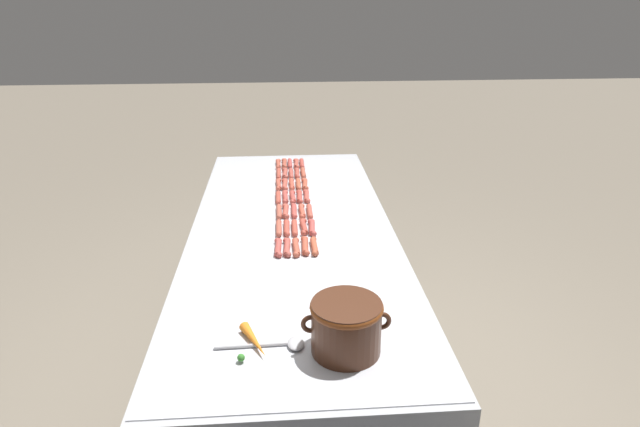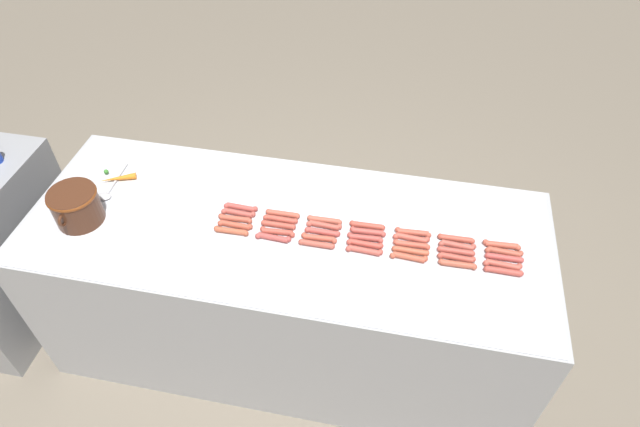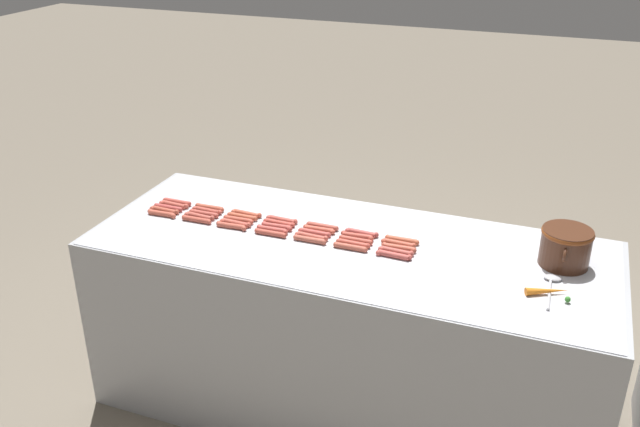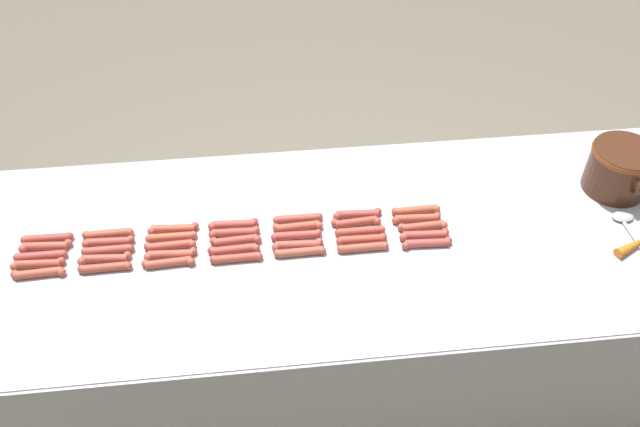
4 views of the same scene
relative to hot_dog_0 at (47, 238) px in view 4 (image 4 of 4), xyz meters
name	(u,v)px [view 4 (image 4 of 4)]	position (x,y,z in m)	size (l,w,h in m)	color
ground_plane	(344,392)	(0.08, 0.93, -0.91)	(20.00, 20.00, 0.00)	#756B5B
griddle_counter	(347,325)	(0.08, 0.93, -0.46)	(0.90, 2.33, 0.90)	#ADAFB5
hot_dog_0	(47,238)	(0.00, 0.00, 0.00)	(0.03, 0.16, 0.03)	#AF453A
hot_dog_1	(108,234)	(0.00, 0.18, 0.00)	(0.03, 0.16, 0.03)	#AF503B
hot_dog_2	(173,229)	(0.00, 0.38, 0.00)	(0.03, 0.16, 0.03)	#B44F39
hot_dog_3	(233,224)	(0.00, 0.57, 0.00)	(0.03, 0.16, 0.03)	#B54B40
hot_dog_4	(298,218)	(0.00, 0.77, 0.00)	(0.03, 0.16, 0.03)	#AE4C3E
hot_dog_5	(357,214)	(0.00, 0.96, 0.00)	(0.03, 0.16, 0.03)	#AF4742
hot_dog_6	(416,210)	(0.00, 1.15, 0.00)	(0.03, 0.16, 0.03)	#B45339
hot_dog_7	(46,246)	(0.03, 0.00, 0.00)	(0.04, 0.16, 0.03)	#B64F41
hot_dog_8	(108,242)	(0.04, 0.19, 0.00)	(0.03, 0.16, 0.03)	#AD483B
hot_dog_9	(171,237)	(0.04, 0.38, 0.00)	(0.03, 0.16, 0.03)	#B55239
hot_dog_10	(234,232)	(0.04, 0.57, 0.00)	(0.03, 0.16, 0.03)	#B34539
hot_dog_11	(298,226)	(0.03, 0.77, 0.00)	(0.03, 0.16, 0.03)	#B94E3B
hot_dog_12	(356,222)	(0.03, 0.95, 0.00)	(0.03, 0.16, 0.03)	#AD4639
hot_dog_13	(416,218)	(0.04, 1.14, 0.00)	(0.03, 0.16, 0.03)	#B24D38
hot_dog_14	(40,256)	(0.07, -0.01, 0.00)	(0.03, 0.16, 0.03)	#B44540
hot_dog_15	(108,250)	(0.07, 0.19, 0.00)	(0.03, 0.16, 0.03)	#AD483D
hot_dog_16	(170,245)	(0.07, 0.38, 0.00)	(0.03, 0.16, 0.03)	#B54C3A
hot_dog_17	(236,240)	(0.07, 0.57, 0.00)	(0.03, 0.16, 0.03)	#AF463E
hot_dog_18	(297,235)	(0.07, 0.76, 0.00)	(0.03, 0.16, 0.03)	#B34740
hot_dog_19	(360,231)	(0.07, 0.96, 0.00)	(0.03, 0.16, 0.03)	#AE4839
hot_dog_20	(423,226)	(0.07, 1.15, 0.00)	(0.03, 0.16, 0.03)	#B1503C
hot_dog_21	(38,264)	(0.11, -0.01, 0.00)	(0.03, 0.16, 0.03)	#AB4D3A
hot_dog_22	(105,259)	(0.11, 0.19, 0.00)	(0.04, 0.16, 0.03)	#AD4E42
hot_dog_23	(171,254)	(0.11, 0.38, 0.00)	(0.03, 0.16, 0.03)	#B64F40
hot_dog_24	(234,249)	(0.11, 0.57, 0.00)	(0.03, 0.16, 0.03)	#B24840
hot_dog_25	(298,245)	(0.11, 0.76, 0.00)	(0.03, 0.16, 0.03)	#B24E41
hot_dog_26	(362,239)	(0.11, 0.96, 0.00)	(0.03, 0.16, 0.03)	#B2483A
hot_dog_27	(424,235)	(0.11, 1.15, 0.00)	(0.03, 0.16, 0.03)	#AD4B42
hot_dog_28	(38,273)	(0.14, 0.00, 0.00)	(0.03, 0.16, 0.03)	#B9513D
hot_dog_29	(105,268)	(0.14, 0.19, 0.00)	(0.03, 0.16, 0.03)	#AD4838
hot_dog_30	(168,263)	(0.14, 0.38, 0.00)	(0.03, 0.16, 0.03)	#B14C3B
hot_dog_31	(236,258)	(0.15, 0.57, 0.00)	(0.03, 0.16, 0.03)	#AF4738
hot_dog_32	(300,252)	(0.14, 0.76, 0.00)	(0.03, 0.16, 0.03)	#AC5240
hot_dog_33	(363,247)	(0.14, 0.96, 0.00)	(0.03, 0.16, 0.03)	#B0503E
hot_dog_34	(427,243)	(0.15, 1.15, 0.00)	(0.03, 0.16, 0.03)	#B14840
bean_pot	(620,167)	(-0.05, 1.83, 0.08)	(0.26, 0.21, 0.16)	#472616
serving_spoon	(629,227)	(0.14, 1.80, 0.00)	(0.27, 0.07, 0.02)	#B7B7BC
carrot	(639,243)	(0.22, 1.79, 0.00)	(0.10, 0.17, 0.03)	orange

